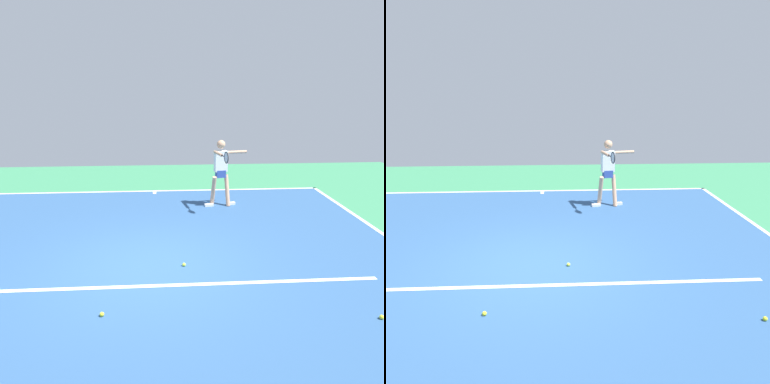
% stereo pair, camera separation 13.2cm
% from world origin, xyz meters
% --- Properties ---
extents(ground_plane, '(19.38, 19.38, 0.00)m').
position_xyz_m(ground_plane, '(0.00, 0.00, 0.00)').
color(ground_plane, '#388456').
extents(court_surface, '(10.40, 11.01, 0.00)m').
position_xyz_m(court_surface, '(0.00, 0.00, 0.00)').
color(court_surface, '#2D5484').
rests_on(court_surface, ground_plane).
extents(court_line_baseline_near, '(10.40, 0.10, 0.01)m').
position_xyz_m(court_line_baseline_near, '(0.00, -5.46, 0.00)').
color(court_line_baseline_near, white).
rests_on(court_line_baseline_near, ground_plane).
extents(court_line_service, '(7.80, 0.10, 0.01)m').
position_xyz_m(court_line_service, '(0.00, 0.73, 0.00)').
color(court_line_service, white).
rests_on(court_line_service, ground_plane).
extents(court_line_centre_mark, '(0.10, 0.30, 0.01)m').
position_xyz_m(court_line_centre_mark, '(0.00, -5.26, 0.00)').
color(court_line_centre_mark, white).
rests_on(court_line_centre_mark, ground_plane).
extents(tennis_player, '(1.16, 1.29, 1.82)m').
position_xyz_m(tennis_player, '(-1.84, -3.72, 1.05)').
color(tennis_player, tan).
rests_on(tennis_player, ground_plane).
extents(tennis_ball_far_corner, '(0.07, 0.07, 0.07)m').
position_xyz_m(tennis_ball_far_corner, '(-0.63, 0.02, 0.03)').
color(tennis_ball_far_corner, '#C6E53D').
rests_on(tennis_ball_far_corner, ground_plane).
extents(tennis_ball_by_baseline, '(0.07, 0.07, 0.07)m').
position_xyz_m(tennis_ball_by_baseline, '(-3.33, 1.94, 0.03)').
color(tennis_ball_by_baseline, yellow).
rests_on(tennis_ball_by_baseline, ground_plane).
extents(tennis_ball_centre_court, '(0.07, 0.07, 0.07)m').
position_xyz_m(tennis_ball_centre_court, '(0.64, 1.58, 0.03)').
color(tennis_ball_centre_court, yellow).
rests_on(tennis_ball_centre_court, ground_plane).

